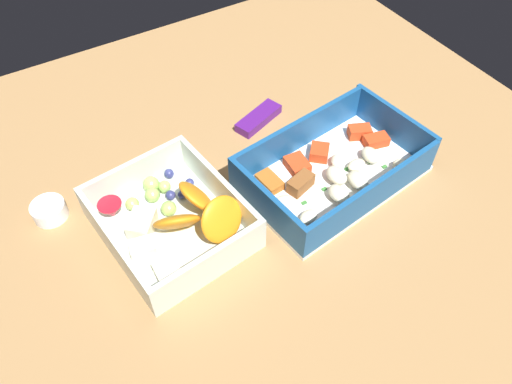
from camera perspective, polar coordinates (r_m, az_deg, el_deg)
name	(u,v)px	position (r cm, az deg, el deg)	size (l,w,h in cm)	color
table_surface	(270,202)	(58.18, 1.62, -1.18)	(80.00, 80.00, 2.00)	#9E7547
pasta_container	(334,170)	(58.80, 8.98, 2.55)	(22.61, 15.48, 5.07)	white
fruit_bowl	(173,220)	(53.73, -9.62, -3.18)	(15.27, 17.39, 5.93)	silver
candy_bar	(259,118)	(66.12, 0.30, 8.53)	(7.00, 2.40, 1.20)	#51197A
paper_cup_liner	(49,211)	(59.54, -22.80, -1.99)	(3.79, 3.79, 1.89)	white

